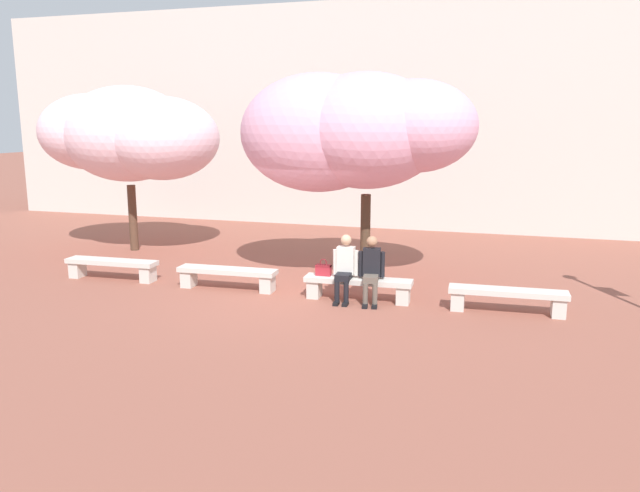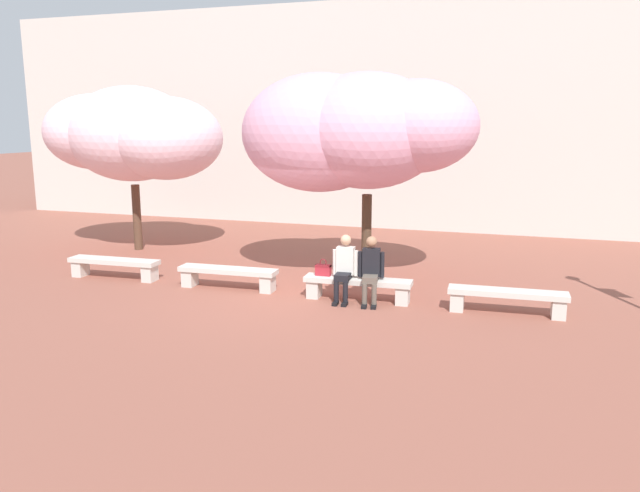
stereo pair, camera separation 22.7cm
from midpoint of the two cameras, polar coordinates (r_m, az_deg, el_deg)
The scene contains 11 objects.
ground_plane at distance 12.69m, azimuth -3.21°, elevation -4.46°, with size 100.00×100.00×0.00m, color #8E5142.
building_facade at distance 22.26m, azimuth 6.21°, elevation 11.64°, with size 28.00×4.00×7.20m, color beige.
stone_bench_west_end at distance 14.58m, azimuth -18.92°, elevation -1.72°, with size 2.13×0.51×0.45m.
stone_bench_near_west at distance 13.15m, azimuth -8.97°, elevation -2.61°, with size 2.13×0.51×0.45m.
stone_bench_center at distance 12.21m, azimuth 2.97°, elevation -3.57°, with size 2.13×0.51×0.45m.
stone_bench_near_east at distance 11.87m, azimuth 16.25°, elevation -4.46°, with size 2.13×0.51×0.45m.
person_seated_left at distance 12.13m, azimuth 1.76°, elevation -1.78°, with size 0.51×0.70×1.29m.
person_seated_right at distance 12.00m, azimuth 4.18°, elevation -1.95°, with size 0.50×0.72×1.29m.
handbag at distance 12.33m, azimuth -0.21°, elevation -2.13°, with size 0.30×0.15×0.34m.
cherry_tree_main at distance 13.48m, azimuth 2.98°, elevation 10.47°, with size 5.03×3.47×4.48m.
cherry_tree_secondary at distance 17.39m, azimuth -17.36°, elevation 9.67°, with size 4.89×3.36×4.37m.
Camera 1 is at (4.16, -11.48, 3.45)m, focal length 35.00 mm.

